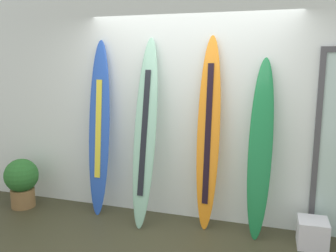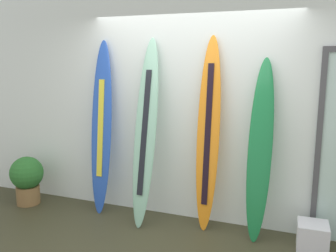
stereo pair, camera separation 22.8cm
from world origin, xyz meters
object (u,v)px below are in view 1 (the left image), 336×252
at_px(potted_plant, 22,180).
at_px(surfboard_seafoam, 145,133).
at_px(surfboard_sunset, 208,134).
at_px(display_block_left, 312,233).
at_px(surfboard_cobalt, 99,130).
at_px(surfboard_emerald, 260,149).

bearing_deg(potted_plant, surfboard_seafoam, 2.95).
xyz_separation_m(surfboard_sunset, potted_plant, (-2.49, -0.20, -0.75)).
distance_m(display_block_left, potted_plant, 3.68).
xyz_separation_m(surfboard_cobalt, display_block_left, (2.58, -0.13, -0.94)).
xyz_separation_m(surfboard_seafoam, surfboard_emerald, (1.33, 0.07, -0.12)).
relative_size(surfboard_emerald, potted_plant, 3.01).
bearing_deg(surfboard_seafoam, surfboard_emerald, 2.94).
distance_m(surfboard_sunset, surfboard_emerald, 0.61).
distance_m(surfboard_cobalt, surfboard_seafoam, 0.67).
height_order(surfboard_seafoam, surfboard_sunset, surfboard_sunset).
distance_m(surfboard_cobalt, display_block_left, 2.75).
xyz_separation_m(surfboard_cobalt, surfboard_emerald, (1.99, -0.02, -0.09)).
distance_m(surfboard_emerald, potted_plant, 3.15).
bearing_deg(surfboard_cobalt, display_block_left, -2.78).
xyz_separation_m(surfboard_cobalt, surfboard_seafoam, (0.66, -0.09, 0.03)).
distance_m(surfboard_seafoam, surfboard_emerald, 1.34).
bearing_deg(surfboard_cobalt, surfboard_sunset, 0.85).
xyz_separation_m(display_block_left, potted_plant, (-3.67, -0.06, 0.22)).
distance_m(surfboard_seafoam, surfboard_sunset, 0.75).
height_order(surfboard_seafoam, surfboard_emerald, surfboard_seafoam).
bearing_deg(display_block_left, surfboard_cobalt, 177.22).
relative_size(surfboard_seafoam, surfboard_emerald, 1.12).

